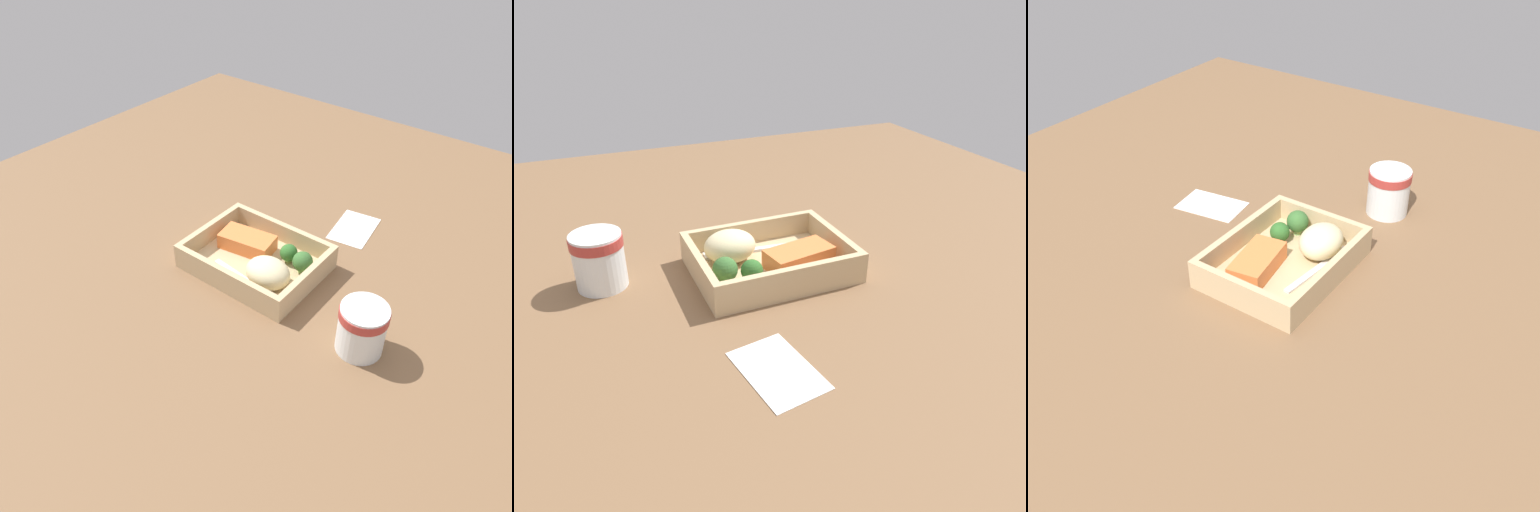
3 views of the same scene
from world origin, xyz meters
The scene contains 10 objects.
ground_plane centered at (0.00, 0.00, -1.00)cm, with size 160.00×160.00×2.00cm, color brown.
takeout_tray centered at (0.00, 0.00, 0.60)cm, with size 24.99×19.27×1.20cm, color tan.
tray_rim centered at (0.00, 0.00, 3.18)cm, with size 24.99×19.27×3.96cm.
salmon_fillet centered at (-4.10, 2.41, 2.79)cm, with size 10.81×5.62×3.17cm, color orange.
mashed_potatoes centered at (5.62, -3.68, 3.89)cm, with size 8.68×7.01×5.38cm, color beige.
broccoli_floret_1 centered at (4.79, 4.16, 3.18)cm, with size 3.46×3.46×3.78cm.
broccoli_floret_2 centered at (8.72, 3.06, 3.63)cm, with size 3.92×3.92×4.48cm.
fork centered at (2.62, -5.68, 1.42)cm, with size 15.88×3.46×0.44cm.
paper_cup centered at (25.98, -5.95, 4.99)cm, with size 7.98×7.98×8.94cm.
receipt_slip centered at (8.88, 23.12, 0.12)cm, with size 8.03×12.37×0.24cm, color white.
Camera 2 is at (28.28, 66.06, 41.03)cm, focal length 35.00 mm.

